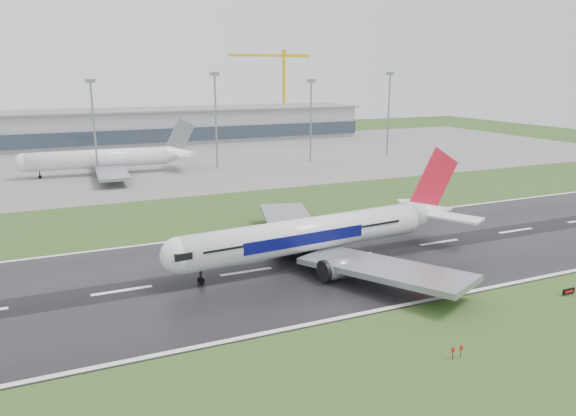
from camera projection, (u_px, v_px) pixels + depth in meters
name	position (u px, v px, depth m)	size (l,w,h in m)	color
ground	(246.00, 272.00, 90.54)	(520.00, 520.00, 0.00)	#2A481A
runway	(246.00, 272.00, 90.53)	(400.00, 45.00, 0.10)	black
apron	(132.00, 163.00, 201.41)	(400.00, 130.00, 0.08)	slate
terminal	(112.00, 128.00, 252.83)	(240.00, 36.00, 15.00)	gray
main_airliner	(328.00, 212.00, 94.41)	(59.38, 56.55, 17.53)	silver
parked_airliner	(106.00, 149.00, 176.10)	(57.38, 53.43, 16.82)	silver
tower_crane	(284.00, 92.00, 299.64)	(45.08, 2.46, 44.48)	yellow
runway_sign	(569.00, 292.00, 81.13)	(2.30, 0.26, 1.04)	black
floodmast_2	(94.00, 131.00, 170.09)	(0.64, 0.64, 29.33)	gray
floodmast_3	(216.00, 123.00, 185.39)	(0.64, 0.64, 31.39)	gray
floodmast_4	(311.00, 123.00, 199.88)	(0.64, 0.64, 28.98)	gray
floodmast_5	(388.00, 117.00, 212.95)	(0.64, 0.64, 31.47)	gray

